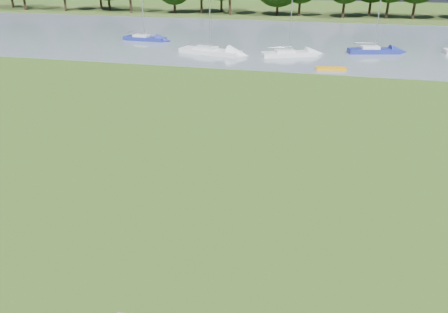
% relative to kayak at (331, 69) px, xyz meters
% --- Properties ---
extents(ground, '(220.00, 220.00, 0.00)m').
position_rel_kayak_xyz_m(ground, '(-3.80, -24.00, -0.20)').
color(ground, '#5A7427').
extents(river, '(220.00, 40.00, 0.10)m').
position_rel_kayak_xyz_m(river, '(-3.80, 18.00, -0.20)').
color(river, gray).
rests_on(river, ground).
extents(far_bank, '(220.00, 20.00, 0.40)m').
position_rel_kayak_xyz_m(far_bank, '(-3.80, 48.00, -0.20)').
color(far_bank, '#4C6626').
rests_on(far_bank, ground).
extents(kayak, '(3.10, 1.20, 0.30)m').
position_rel_kayak_xyz_m(kayak, '(0.00, 0.00, 0.00)').
color(kayak, '#ED9E0A').
rests_on(kayak, river).
extents(sailboat_0, '(6.32, 3.18, 9.23)m').
position_rel_kayak_xyz_m(sailboat_0, '(4.73, 10.23, 0.38)').
color(sailboat_0, navy).
rests_on(sailboat_0, river).
extents(sailboat_1, '(7.96, 3.88, 9.45)m').
position_rel_kayak_xyz_m(sailboat_1, '(-14.49, 5.28, 0.32)').
color(sailboat_1, white).
rests_on(sailboat_1, river).
extents(sailboat_2, '(6.10, 2.11, 8.42)m').
position_rel_kayak_xyz_m(sailboat_2, '(-25.90, 12.07, 0.33)').
color(sailboat_2, navy).
rests_on(sailboat_2, river).
extents(sailboat_5, '(6.60, 4.22, 8.54)m').
position_rel_kayak_xyz_m(sailboat_5, '(-5.06, 6.04, 0.31)').
color(sailboat_5, white).
rests_on(sailboat_5, river).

